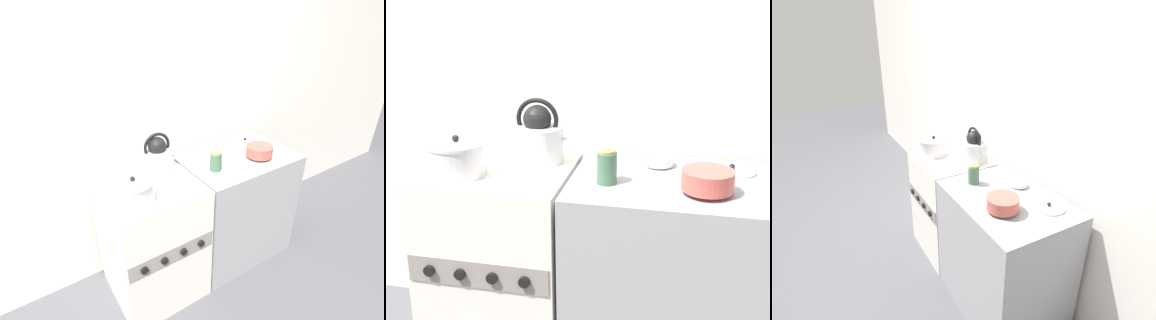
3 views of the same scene
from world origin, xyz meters
The scene contains 10 objects.
ground_plane centered at (0.00, 0.00, 0.00)m, with size 12.00×12.00×0.00m, color #4C4C51.
wall_back centered at (0.00, 0.66, 1.25)m, with size 7.00×0.06×2.50m.
stove centered at (0.00, 0.28, 0.44)m, with size 0.59×0.58×0.87m.
counter centered at (0.72, 0.29, 0.44)m, with size 0.81×0.59×0.87m.
kettle centered at (0.13, 0.40, 0.98)m, with size 0.26×0.22×0.27m.
cooking_pot centered at (-0.13, 0.18, 0.94)m, with size 0.23×0.23×0.16m.
enamel_bowl centered at (0.83, 0.19, 0.92)m, with size 0.19×0.19×0.09m.
small_ceramic_bowl centered at (0.64, 0.44, 0.90)m, with size 0.11×0.11×0.04m.
storage_jar centered at (0.46, 0.21, 0.94)m, with size 0.08×0.08×0.13m.
loose_pot_lid centered at (0.93, 0.44, 0.88)m, with size 0.19×0.19×0.03m.
Camera 1 is at (-0.61, -1.14, 1.87)m, focal length 28.00 mm.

